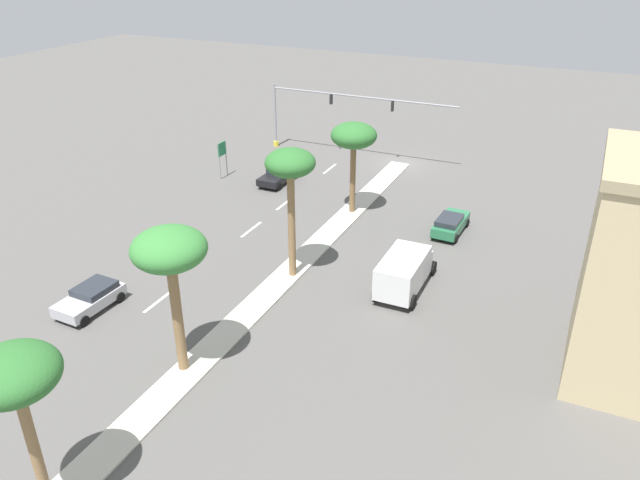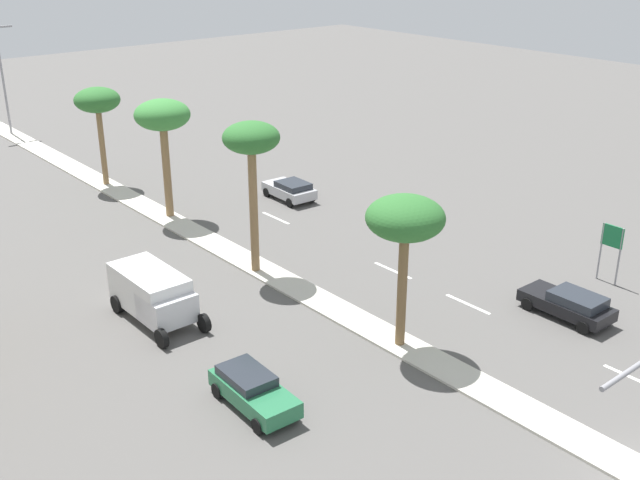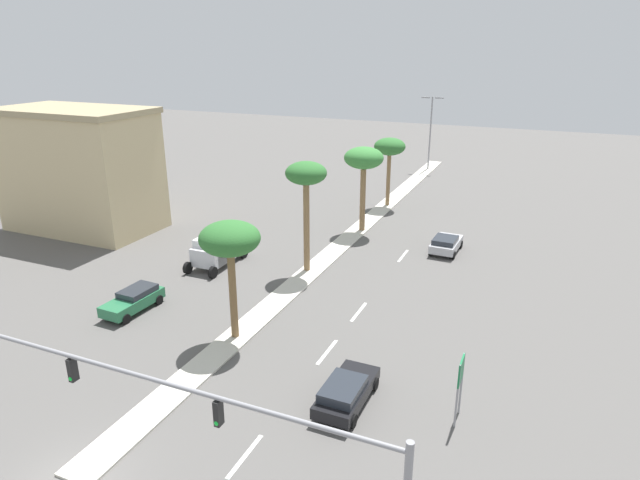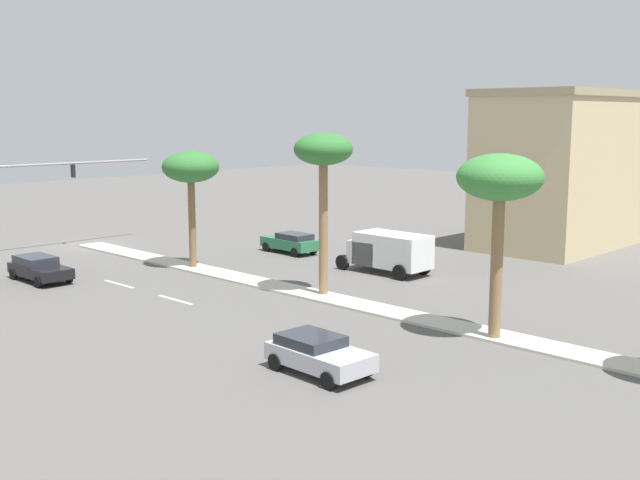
# 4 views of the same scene
# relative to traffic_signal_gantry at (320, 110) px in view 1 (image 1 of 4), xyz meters

# --- Properties ---
(ground_plane) EXTENTS (160.00, 160.00, 0.00)m
(ground_plane) POSITION_rel_traffic_signal_gantry_xyz_m (-8.28, 25.96, -4.23)
(ground_plane) COLOR #565451
(median_curb) EXTENTS (1.80, 67.03, 0.12)m
(median_curb) POSITION_rel_traffic_signal_gantry_xyz_m (-8.28, 33.41, -4.17)
(median_curb) COLOR beige
(median_curb) RESTS_ON ground
(lane_stripe_near) EXTENTS (0.20, 2.80, 0.01)m
(lane_stripe_near) POSITION_rel_traffic_signal_gantry_xyz_m (-2.76, 3.90, -4.23)
(lane_stripe_near) COLOR silver
(lane_stripe_near) RESTS_ON ground
(lane_stripe_right) EXTENTS (0.20, 2.80, 0.01)m
(lane_stripe_right) POSITION_rel_traffic_signal_gantry_xyz_m (-2.76, 12.84, -4.23)
(lane_stripe_right) COLOR silver
(lane_stripe_right) RESTS_ON ground
(lane_stripe_center) EXTENTS (0.20, 2.80, 0.01)m
(lane_stripe_center) POSITION_rel_traffic_signal_gantry_xyz_m (-2.76, 18.15, -4.23)
(lane_stripe_center) COLOR silver
(lane_stripe_center) RESTS_ON ground
(lane_stripe_mid) EXTENTS (0.20, 2.80, 0.01)m
(lane_stripe_mid) POSITION_rel_traffic_signal_gantry_xyz_m (-2.76, 28.88, -4.23)
(lane_stripe_mid) COLOR silver
(lane_stripe_mid) RESTS_ON ground
(traffic_signal_gantry) EXTENTS (18.55, 0.53, 6.29)m
(traffic_signal_gantry) POSITION_rel_traffic_signal_gantry_xyz_m (0.00, 0.00, 0.00)
(traffic_signal_gantry) COLOR gray
(traffic_signal_gantry) RESTS_ON ground
(directional_road_sign) EXTENTS (0.10, 1.20, 3.21)m
(directional_road_sign) POSITION_rel_traffic_signal_gantry_xyz_m (4.94, 9.81, -1.98)
(directional_road_sign) COLOR gray
(directional_road_sign) RESTS_ON ground
(palm_tree_far) EXTENTS (3.42, 3.42, 7.02)m
(palm_tree_far) POSITION_rel_traffic_signal_gantry_xyz_m (-8.33, 12.20, 1.82)
(palm_tree_far) COLOR brown
(palm_tree_far) RESTS_ON median_curb
(palm_tree_mid) EXTENTS (3.00, 3.00, 8.28)m
(palm_tree_mid) POSITION_rel_traffic_signal_gantry_xyz_m (-8.63, 22.93, 2.99)
(palm_tree_mid) COLOR olive
(palm_tree_mid) RESTS_ON median_curb
(palm_tree_inboard) EXTENTS (3.50, 3.50, 7.63)m
(palm_tree_inboard) POSITION_rel_traffic_signal_gantry_xyz_m (-7.91, 33.51, 2.33)
(palm_tree_inboard) COLOR olive
(palm_tree_inboard) RESTS_ON median_curb
(palm_tree_rear) EXTENTS (3.22, 3.22, 7.08)m
(palm_tree_rear) POSITION_rel_traffic_signal_gantry_xyz_m (-8.15, 42.37, 1.92)
(palm_tree_rear) COLOR olive
(palm_tree_rear) RESTS_ON median_curb
(sedan_black_outboard) EXTENTS (2.03, 4.47, 1.37)m
(sedan_black_outboard) POSITION_rel_traffic_signal_gantry_xyz_m (-0.13, 8.84, -3.49)
(sedan_black_outboard) COLOR black
(sedan_black_outboard) RESTS_ON ground
(sedan_green_mid) EXTENTS (2.00, 4.30, 1.39)m
(sedan_green_mid) POSITION_rel_traffic_signal_gantry_xyz_m (-16.15, 12.62, -3.48)
(sedan_green_mid) COLOR #287047
(sedan_green_mid) RESTS_ON ground
(sedan_silver_leading) EXTENTS (2.22, 4.05, 1.36)m
(sedan_silver_leading) POSITION_rel_traffic_signal_gantry_xyz_m (0.21, 31.17, -3.49)
(sedan_silver_leading) COLOR #B2B2B7
(sedan_silver_leading) RESTS_ON ground
(box_truck) EXTENTS (2.50, 5.65, 2.39)m
(box_truck) POSITION_rel_traffic_signal_gantry_xyz_m (-15.52, 21.55, -2.91)
(box_truck) COLOR silver
(box_truck) RESTS_ON ground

